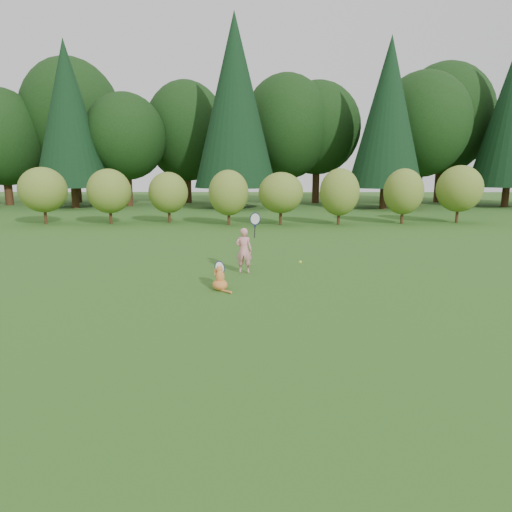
# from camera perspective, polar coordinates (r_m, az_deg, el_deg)

# --- Properties ---
(ground) EXTENTS (100.00, 100.00, 0.00)m
(ground) POSITION_cam_1_polar(r_m,az_deg,el_deg) (8.94, -1.34, -5.39)
(ground) COLOR #2C5217
(ground) RESTS_ON ground
(shrub_row) EXTENTS (28.00, 3.00, 2.80)m
(shrub_row) POSITION_cam_1_polar(r_m,az_deg,el_deg) (21.60, -0.20, 8.03)
(shrub_row) COLOR olive
(shrub_row) RESTS_ON ground
(woodland_backdrop) EXTENTS (48.00, 10.00, 15.00)m
(woodland_backdrop) POSITION_cam_1_polar(r_m,az_deg,el_deg) (31.96, 0.05, 19.96)
(woodland_backdrop) COLOR black
(woodland_backdrop) RESTS_ON ground
(child) EXTENTS (0.67, 0.41, 1.74)m
(child) POSITION_cam_1_polar(r_m,az_deg,el_deg) (10.89, -1.57, 0.89)
(child) COLOR pink
(child) RESTS_ON ground
(cat) EXTENTS (0.54, 0.83, 0.75)m
(cat) POSITION_cam_1_polar(r_m,az_deg,el_deg) (9.40, -4.85, -2.81)
(cat) COLOR #CD5427
(cat) RESTS_ON ground
(tennis_ball) EXTENTS (0.07, 0.07, 0.07)m
(tennis_ball) POSITION_cam_1_polar(r_m,az_deg,el_deg) (9.68, 5.94, -0.81)
(tennis_ball) COLOR #A3D118
(tennis_ball) RESTS_ON ground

